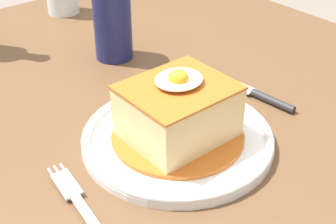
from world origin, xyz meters
The scene contains 6 objects.
dining_table centered at (0.00, 0.00, 0.66)m, with size 1.10×1.04×0.77m.
main_plate centered at (0.03, -0.11, 0.78)m, with size 0.26×0.26×0.02m.
sandwich_meal centered at (0.03, -0.11, 0.82)m, with size 0.18×0.18×0.10m.
fork centered at (-0.14, -0.13, 0.78)m, with size 0.03×0.14×0.01m.
knife centered at (0.20, -0.10, 0.78)m, with size 0.03×0.17×0.01m.
soda_can centered at (0.11, 0.16, 0.84)m, with size 0.07×0.07×0.12m.
Camera 1 is at (-0.31, -0.50, 1.16)m, focal length 51.19 mm.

